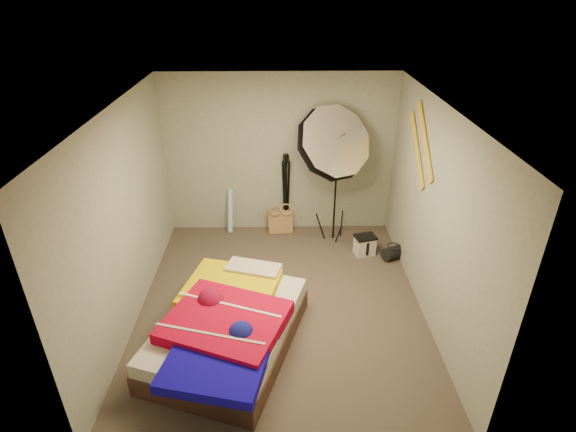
{
  "coord_description": "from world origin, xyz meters",
  "views": [
    {
      "loc": [
        -0.01,
        -4.48,
        3.67
      ],
      "look_at": [
        0.1,
        0.6,
        0.95
      ],
      "focal_mm": 28.0,
      "sensor_mm": 36.0,
      "label": 1
    }
  ],
  "objects_px": {
    "wrapping_roll": "(230,211)",
    "bed": "(228,327)",
    "camera_case": "(365,246)",
    "photo_umbrella": "(332,144)",
    "camera_tripod": "(286,188)",
    "duffel_bag": "(393,253)",
    "tote_bag": "(281,221)"
  },
  "relations": [
    {
      "from": "bed",
      "to": "camera_tripod",
      "type": "relative_size",
      "value": 1.73
    },
    {
      "from": "tote_bag",
      "to": "camera_case",
      "type": "bearing_deg",
      "value": -32.45
    },
    {
      "from": "duffel_bag",
      "to": "camera_tripod",
      "type": "bearing_deg",
      "value": 124.55
    },
    {
      "from": "bed",
      "to": "camera_tripod",
      "type": "bearing_deg",
      "value": 75.31
    },
    {
      "from": "photo_umbrella",
      "to": "bed",
      "type": "bearing_deg",
      "value": -121.38
    },
    {
      "from": "camera_case",
      "to": "photo_umbrella",
      "type": "relative_size",
      "value": 0.12
    },
    {
      "from": "camera_case",
      "to": "photo_umbrella",
      "type": "bearing_deg",
      "value": 138.4
    },
    {
      "from": "camera_case",
      "to": "camera_tripod",
      "type": "distance_m",
      "value": 1.5
    },
    {
      "from": "tote_bag",
      "to": "camera_tripod",
      "type": "relative_size",
      "value": 0.29
    },
    {
      "from": "tote_bag",
      "to": "photo_umbrella",
      "type": "xyz_separation_m",
      "value": [
        0.71,
        -0.41,
        1.43
      ]
    },
    {
      "from": "duffel_bag",
      "to": "photo_umbrella",
      "type": "distance_m",
      "value": 1.84
    },
    {
      "from": "tote_bag",
      "to": "wrapping_roll",
      "type": "bearing_deg",
      "value": 171.71
    },
    {
      "from": "photo_umbrella",
      "to": "camera_tripod",
      "type": "bearing_deg",
      "value": 144.07
    },
    {
      "from": "duffel_bag",
      "to": "camera_tripod",
      "type": "relative_size",
      "value": 0.24
    },
    {
      "from": "duffel_bag",
      "to": "bed",
      "type": "relative_size",
      "value": 0.14
    },
    {
      "from": "camera_case",
      "to": "photo_umbrella",
      "type": "xyz_separation_m",
      "value": [
        -0.53,
        0.28,
        1.48
      ]
    },
    {
      "from": "wrapping_roll",
      "to": "camera_case",
      "type": "height_order",
      "value": "wrapping_roll"
    },
    {
      "from": "duffel_bag",
      "to": "bed",
      "type": "xyz_separation_m",
      "value": [
        -2.23,
        -1.73,
        0.18
      ]
    },
    {
      "from": "camera_case",
      "to": "wrapping_roll",
      "type": "bearing_deg",
      "value": 145.71
    },
    {
      "from": "wrapping_roll",
      "to": "bed",
      "type": "relative_size",
      "value": 0.31
    },
    {
      "from": "wrapping_roll",
      "to": "duffel_bag",
      "type": "xyz_separation_m",
      "value": [
        2.45,
        -0.88,
        -0.26
      ]
    },
    {
      "from": "tote_bag",
      "to": "duffel_bag",
      "type": "height_order",
      "value": "tote_bag"
    },
    {
      "from": "wrapping_roll",
      "to": "bed",
      "type": "xyz_separation_m",
      "value": [
        0.22,
        -2.61,
        -0.08
      ]
    },
    {
      "from": "photo_umbrella",
      "to": "camera_tripod",
      "type": "height_order",
      "value": "photo_umbrella"
    },
    {
      "from": "duffel_bag",
      "to": "camera_tripod",
      "type": "xyz_separation_m",
      "value": [
        -1.56,
        0.86,
        0.66
      ]
    },
    {
      "from": "wrapping_roll",
      "to": "camera_case",
      "type": "xyz_separation_m",
      "value": [
        2.05,
        -0.75,
        -0.22
      ]
    },
    {
      "from": "wrapping_roll",
      "to": "camera_tripod",
      "type": "distance_m",
      "value": 0.98
    },
    {
      "from": "camera_case",
      "to": "camera_tripod",
      "type": "bearing_deg",
      "value": 133.59
    },
    {
      "from": "wrapping_roll",
      "to": "bed",
      "type": "height_order",
      "value": "wrapping_roll"
    },
    {
      "from": "tote_bag",
      "to": "duffel_bag",
      "type": "xyz_separation_m",
      "value": [
        1.64,
        -0.81,
        -0.1
      ]
    },
    {
      "from": "tote_bag",
      "to": "bed",
      "type": "xyz_separation_m",
      "value": [
        -0.59,
        -2.54,
        0.08
      ]
    },
    {
      "from": "tote_bag",
      "to": "photo_umbrella",
      "type": "distance_m",
      "value": 1.65
    }
  ]
}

